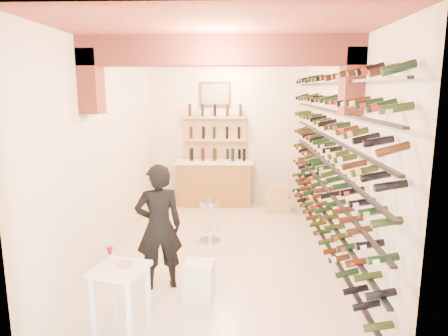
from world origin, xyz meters
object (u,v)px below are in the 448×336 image
at_px(back_counter, 215,182).
at_px(wine_rack, 323,157).
at_px(chrome_barstool, 210,218).
at_px(crate_lower, 278,204).
at_px(tasting_table, 120,279).
at_px(person, 159,227).
at_px(white_stool, 199,280).

bearing_deg(back_counter, wine_rack, -55.34).
bearing_deg(chrome_barstool, crate_lower, 53.98).
height_order(back_counter, tasting_table, back_counter).
bearing_deg(person, back_counter, -115.70).
height_order(back_counter, white_stool, back_counter).
height_order(back_counter, crate_lower, back_counter).
bearing_deg(person, tasting_table, 59.44).
bearing_deg(back_counter, chrome_barstool, -88.55).
height_order(wine_rack, person, wine_rack).
distance_m(person, crate_lower, 3.97).
xyz_separation_m(white_stool, person, (-0.53, 0.24, 0.60)).
relative_size(wine_rack, white_stool, 12.66).
bearing_deg(white_stool, back_counter, 90.78).
bearing_deg(tasting_table, wine_rack, 56.05).
bearing_deg(crate_lower, white_stool, -109.67).
height_order(tasting_table, person, person).
height_order(wine_rack, tasting_table, wine_rack).
distance_m(chrome_barstool, crate_lower, 2.26).
bearing_deg(wine_rack, white_stool, -139.98).
bearing_deg(white_stool, wine_rack, 40.02).
bearing_deg(wine_rack, person, -151.62).
height_order(tasting_table, crate_lower, tasting_table).
xyz_separation_m(wine_rack, crate_lower, (-0.46, 2.20, -1.39)).
bearing_deg(back_counter, crate_lower, -18.05).
bearing_deg(wine_rack, back_counter, 124.66).
xyz_separation_m(wine_rack, white_stool, (-1.77, -1.49, -1.32)).
height_order(white_stool, chrome_barstool, chrome_barstool).
height_order(tasting_table, white_stool, tasting_table).
height_order(person, chrome_barstool, person).
distance_m(tasting_table, person, 1.06).
relative_size(back_counter, person, 1.03).
xyz_separation_m(wine_rack, back_counter, (-1.83, 2.65, -1.02)).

